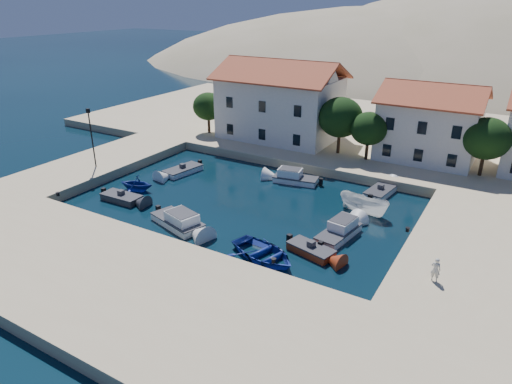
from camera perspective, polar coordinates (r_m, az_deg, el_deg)
ground at (r=35.23m, az=-10.04°, el=-7.16°), size 400.00×400.00×0.00m
quay_south at (r=31.44m, az=-17.26°, el=-10.92°), size 52.00×12.00×1.00m
quay_east at (r=36.83m, az=27.09°, el=-7.26°), size 11.00×20.00×1.00m
quay_west at (r=54.01m, az=-18.76°, el=3.45°), size 8.00×20.00×1.00m
quay_north at (r=65.66m, az=13.32°, el=7.43°), size 80.00×36.00×1.00m
building_left at (r=58.33m, az=3.03°, el=11.59°), size 14.70×9.45×9.70m
building_mid at (r=53.77m, az=20.94°, el=8.34°), size 10.50×8.40×8.30m
trees at (r=52.26m, az=12.03°, el=8.52°), size 37.30×5.30×6.45m
lamppost at (r=50.48m, az=-19.92°, el=7.04°), size 0.35×0.25×6.22m
bollards at (r=35.85m, az=-2.75°, el=-4.14°), size 29.36×9.56×0.30m
motorboat_grey_sw at (r=44.52m, az=-16.45°, el=-0.70°), size 3.95×1.83×1.25m
cabin_cruiser_south at (r=38.63m, az=-9.80°, el=-3.49°), size 5.48×3.51×1.60m
rowboat_south at (r=33.73m, az=0.91°, el=-8.25°), size 6.39×5.33×1.14m
motorboat_red_se at (r=34.36m, az=6.88°, el=-7.21°), size 3.87×2.41×1.25m
cabin_cruiser_east at (r=36.79m, az=10.28°, el=-4.95°), size 2.50×4.82×1.60m
boat_east at (r=41.48m, az=13.23°, el=-2.58°), size 5.02×2.74×1.83m
motorboat_white_ne at (r=45.62m, az=15.28°, el=0.02°), size 2.37×4.19×1.25m
rowboat_west at (r=46.63m, az=-14.64°, el=0.21°), size 3.99×3.66×1.77m
motorboat_white_west at (r=50.15m, az=-9.13°, el=2.68°), size 2.62×4.61×1.25m
cabin_cruiser_north at (r=47.07m, az=4.98°, el=1.75°), size 4.77×2.64×1.60m
pedestrian at (r=31.17m, az=21.54°, el=-9.00°), size 0.62×0.42×1.64m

